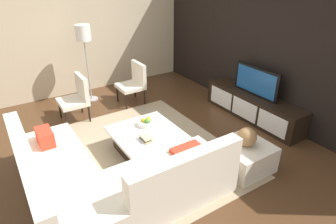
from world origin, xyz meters
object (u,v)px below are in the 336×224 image
(accent_chair_near, at_px, (77,96))
(ottoman, at_px, (244,156))
(accent_chair_far, at_px, (134,81))
(book_stack, at_px, (146,138))
(sectional_couch, at_px, (104,180))
(television, at_px, (256,81))
(decorative_ball, at_px, (247,137))
(media_console, at_px, (253,107))
(fruit_bowl, at_px, (146,122))
(coffee_table, at_px, (146,141))
(floor_lamp, at_px, (84,38))

(accent_chair_near, height_order, ottoman, accent_chair_near)
(accent_chair_far, relative_size, book_stack, 3.92)
(sectional_couch, xyz_separation_m, accent_chair_far, (-2.43, 1.67, 0.20))
(television, relative_size, accent_chair_far, 1.16)
(accent_chair_far, distance_m, book_stack, 2.20)
(ottoman, bearing_deg, book_stack, -128.88)
(accent_chair_far, height_order, decorative_ball, accent_chair_far)
(media_console, relative_size, fruit_bowl, 7.57)
(sectional_couch, distance_m, decorative_ball, 2.05)
(accent_chair_far, relative_size, decorative_ball, 3.15)
(ottoman, xyz_separation_m, fruit_bowl, (-1.31, -0.91, 0.23))
(accent_chair_near, xyz_separation_m, book_stack, (1.93, 0.43, -0.07))
(coffee_table, relative_size, ottoman, 1.47)
(fruit_bowl, xyz_separation_m, decorative_ball, (1.31, 0.91, 0.11))
(fruit_bowl, bearing_deg, floor_lamp, -176.10)
(ottoman, distance_m, decorative_ball, 0.34)
(accent_chair_near, distance_m, ottoman, 3.25)
(coffee_table, height_order, book_stack, book_stack)
(sectional_couch, bearing_deg, accent_chair_near, 170.17)
(decorative_ball, relative_size, book_stack, 1.24)
(media_console, xyz_separation_m, television, (-0.00, 0.00, 0.52))
(television, xyz_separation_m, accent_chair_far, (-1.92, -1.58, -0.28))
(television, relative_size, book_stack, 4.55)
(accent_chair_near, bearing_deg, accent_chair_far, 89.04)
(accent_chair_near, relative_size, floor_lamp, 0.53)
(accent_chair_near, bearing_deg, media_console, 51.61)
(floor_lamp, relative_size, decorative_ball, 5.92)
(fruit_bowl, height_order, decorative_ball, decorative_ball)
(television, height_order, decorative_ball, television)
(fruit_bowl, bearing_deg, television, 82.77)
(media_console, height_order, television, television)
(media_console, distance_m, coffee_table, 2.30)
(accent_chair_far, bearing_deg, media_console, 31.83)
(accent_chair_near, height_order, book_stack, accent_chair_near)
(coffee_table, xyz_separation_m, accent_chair_far, (-1.82, 0.72, 0.29))
(accent_chair_near, distance_m, floor_lamp, 1.25)
(floor_lamp, bearing_deg, book_stack, -1.42)
(accent_chair_far, xyz_separation_m, book_stack, (2.04, -0.84, -0.07))
(floor_lamp, xyz_separation_m, fruit_bowl, (2.27, 0.16, -0.94))
(ottoman, bearing_deg, fruit_bowl, -145.20)
(coffee_table, distance_m, book_stack, 0.33)
(floor_lamp, xyz_separation_m, ottoman, (3.58, 1.07, -1.17))
(book_stack, bearing_deg, media_console, 92.81)
(accent_chair_near, distance_m, decorative_ball, 3.24)
(floor_lamp, bearing_deg, sectional_couch, -16.33)
(media_console, distance_m, accent_chair_far, 2.50)
(media_console, distance_m, floor_lamp, 3.64)
(floor_lamp, bearing_deg, media_console, 42.62)
(fruit_bowl, relative_size, decorative_ball, 1.01)
(sectional_couch, height_order, accent_chair_near, accent_chair_near)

